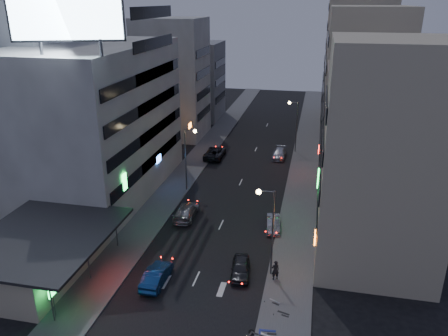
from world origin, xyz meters
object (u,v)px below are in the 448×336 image
(road_car_silver, at_px, (186,211))
(scooter_blue, at_px, (276,324))
(scooter_silver_a, at_px, (276,332))
(parked_car_right_near, at_px, (240,268))
(scooter_silver_b, at_px, (281,298))
(parked_car_left, at_px, (215,153))
(scooter_black_b, at_px, (290,309))
(scooter_black_a, at_px, (266,331))
(road_car_blue, at_px, (157,275))
(parked_car_right_mid, at_px, (273,224))
(parked_car_right_far, at_px, (279,154))
(person, at_px, (275,270))

(road_car_silver, bearing_deg, scooter_blue, 124.29)
(scooter_silver_a, bearing_deg, road_car_silver, 53.85)
(parked_car_right_near, relative_size, scooter_silver_b, 2.46)
(parked_car_left, xyz_separation_m, scooter_silver_a, (13.16, -36.54, -0.13))
(parked_car_left, distance_m, scooter_black_b, 36.53)
(scooter_black_a, height_order, scooter_silver_b, scooter_black_a)
(scooter_silver_a, xyz_separation_m, scooter_black_b, (0.81, 2.78, -0.05))
(parked_car_left, bearing_deg, scooter_blue, 109.20)
(parked_car_right_near, xyz_separation_m, road_car_blue, (-6.80, -2.68, 0.06))
(road_car_silver, relative_size, scooter_black_a, 3.09)
(parked_car_right_mid, relative_size, scooter_silver_a, 2.13)
(parked_car_left, height_order, scooter_black_b, parked_car_left)
(road_car_silver, xyz_separation_m, scooter_silver_b, (11.71, -12.71, -0.13))
(parked_car_right_far, height_order, scooter_silver_a, parked_car_right_far)
(parked_car_right_mid, xyz_separation_m, road_car_blue, (-8.73, -11.53, 0.11))
(road_car_blue, xyz_separation_m, scooter_black_a, (9.95, -4.53, -0.11))
(person, bearing_deg, scooter_blue, 72.19)
(parked_car_left, relative_size, parked_car_right_far, 1.24)
(parked_car_right_near, bearing_deg, parked_car_right_mid, 70.83)
(scooter_black_b, relative_size, scooter_silver_b, 1.00)
(parked_car_right_near, distance_m, person, 3.10)
(scooter_black_a, height_order, scooter_blue, scooter_blue)
(scooter_silver_a, xyz_separation_m, scooter_blue, (-0.06, 0.79, 0.01))
(scooter_silver_a, distance_m, scooter_silver_b, 3.99)
(road_car_silver, xyz_separation_m, scooter_black_b, (12.54, -13.91, -0.13))
(parked_car_right_mid, xyz_separation_m, scooter_blue, (1.90, -15.29, 0.05))
(parked_car_right_mid, bearing_deg, person, -89.64)
(person, xyz_separation_m, scooter_black_b, (1.63, -4.27, -0.42))
(parked_car_right_mid, height_order, parked_car_right_far, parked_car_right_far)
(person, height_order, scooter_blue, person)
(parked_car_right_mid, relative_size, road_car_silver, 0.74)
(scooter_black_a, relative_size, scooter_black_b, 1.02)
(parked_car_right_mid, distance_m, scooter_black_a, 16.11)
(parked_car_left, distance_m, parked_car_right_far, 9.88)
(scooter_silver_a, height_order, scooter_black_b, scooter_silver_a)
(road_car_silver, height_order, scooter_silver_b, road_car_silver)
(parked_car_left, xyz_separation_m, road_car_silver, (1.43, -19.84, -0.05))
(parked_car_right_mid, distance_m, scooter_black_b, 13.59)
(parked_car_right_mid, bearing_deg, parked_car_left, 111.84)
(parked_car_right_mid, relative_size, person, 2.10)
(scooter_silver_a, bearing_deg, road_car_blue, 85.71)
(road_car_blue, height_order, person, person)
(road_car_silver, bearing_deg, scooter_silver_b, 130.70)
(parked_car_right_mid, height_order, scooter_black_b, parked_car_right_mid)
(parked_car_right_mid, xyz_separation_m, person, (1.14, -9.03, 0.40))
(scooter_black_b, height_order, scooter_silver_b, same)
(parked_car_right_mid, distance_m, scooter_silver_b, 12.25)
(scooter_blue, bearing_deg, parked_car_right_mid, 2.05)
(parked_car_left, xyz_separation_m, person, (12.34, -29.48, 0.23))
(parked_car_left, bearing_deg, scooter_silver_b, 111.07)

